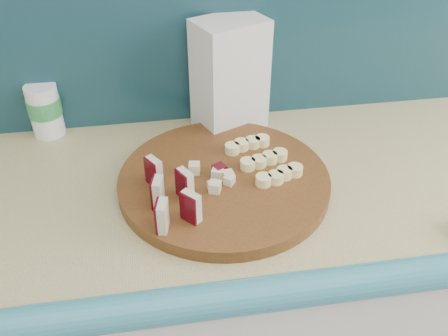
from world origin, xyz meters
TOP-DOWN VIEW (x-y plane):
  - kitchen_counter at (0.10, 1.50)m, footprint 2.20×0.63m
  - backsplash at (0.10, 1.79)m, footprint 2.20×0.02m
  - cutting_board at (-0.04, 1.49)m, footprint 0.55×0.55m
  - apple_wedges at (-0.16, 1.41)m, footprint 0.09×0.18m
  - apple_chunks at (-0.07, 1.48)m, footprint 0.07×0.07m
  - banana_slices at (0.05, 1.52)m, footprint 0.15×0.18m
  - flour_bag at (0.01, 1.73)m, footprint 0.19×0.16m
  - canister at (-0.42, 1.76)m, footprint 0.08×0.08m
  - banana_peel at (-0.01, 1.71)m, footprint 0.21×0.17m

SIDE VIEW (x-z plane):
  - kitchen_counter at x=0.10m, z-range 0.00..0.91m
  - banana_peel at x=-0.01m, z-range 0.91..0.92m
  - cutting_board at x=-0.04m, z-range 0.91..0.94m
  - banana_slices at x=0.05m, z-range 0.94..0.96m
  - apple_chunks at x=-0.07m, z-range 0.94..0.96m
  - apple_wedges at x=-0.16m, z-range 0.94..1.00m
  - canister at x=-0.42m, z-range 0.91..1.04m
  - flour_bag at x=0.01m, z-range 0.91..1.18m
  - backsplash at x=0.10m, z-range 0.91..1.41m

